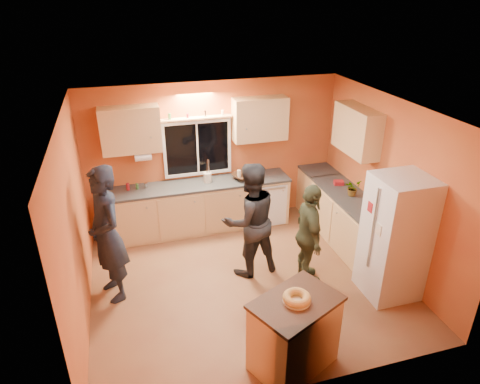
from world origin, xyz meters
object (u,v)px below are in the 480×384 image
object	(u,v)px
person_left	(107,235)
person_right	(309,235)
refrigerator	(395,238)
person_center	(250,220)
island	(294,333)

from	to	relation	value
person_left	person_right	world-z (taller)	person_left
person_left	person_right	xyz separation A→B (m)	(2.77, -0.46, -0.20)
refrigerator	person_center	distance (m)	2.04
refrigerator	island	world-z (taller)	refrigerator
person_right	person_left	bearing A→B (deg)	89.14
refrigerator	island	size ratio (longest dim) A/B	1.57
refrigerator	person_left	world-z (taller)	person_left
person_center	person_right	xyz separation A→B (m)	(0.75, -0.46, -0.11)
island	person_right	size ratio (longest dim) A/B	0.73
island	person_left	distance (m)	2.77
refrigerator	person_center	bearing A→B (deg)	150.02
refrigerator	person_center	size ratio (longest dim) A/B	1.00
island	person_right	world-z (taller)	person_right
person_left	refrigerator	bearing A→B (deg)	54.66
person_right	person_center	bearing A→B (deg)	67.02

